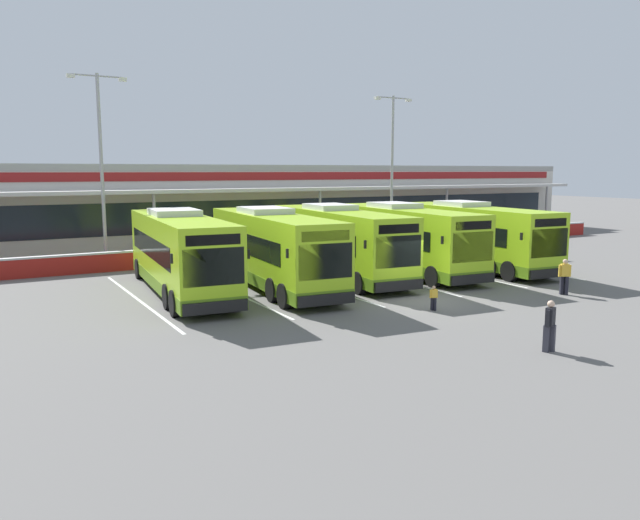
{
  "coord_description": "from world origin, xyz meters",
  "views": [
    {
      "loc": [
        -16.56,
        -20.39,
        5.55
      ],
      "look_at": [
        -3.15,
        3.0,
        1.6
      ],
      "focal_mm": 34.27,
      "sensor_mm": 36.0,
      "label": 1
    }
  ],
  "objects_px": {
    "coach_bus_left_centre": "(272,250)",
    "pedestrian_child": "(434,297)",
    "coach_bus_rightmost": "(471,236)",
    "lamp_post_west": "(101,158)",
    "coach_bus_centre": "(338,243)",
    "pedestrian_in_dark_coat": "(565,276)",
    "coach_bus_right_centre": "(403,239)",
    "pedestrian_near_bin": "(550,324)",
    "coach_bus_leftmost": "(180,254)",
    "lamp_post_centre": "(392,161)"
  },
  "relations": [
    {
      "from": "coach_bus_left_centre",
      "to": "lamp_post_centre",
      "type": "height_order",
      "value": "lamp_post_centre"
    },
    {
      "from": "pedestrian_in_dark_coat",
      "to": "lamp_post_west",
      "type": "bearing_deg",
      "value": 130.54
    },
    {
      "from": "pedestrian_near_bin",
      "to": "lamp_post_west",
      "type": "height_order",
      "value": "lamp_post_west"
    },
    {
      "from": "pedestrian_child",
      "to": "coach_bus_centre",
      "type": "bearing_deg",
      "value": 84.67
    },
    {
      "from": "coach_bus_leftmost",
      "to": "coach_bus_centre",
      "type": "distance_m",
      "value": 8.5
    },
    {
      "from": "pedestrian_in_dark_coat",
      "to": "coach_bus_leftmost",
      "type": "bearing_deg",
      "value": 148.51
    },
    {
      "from": "lamp_post_west",
      "to": "coach_bus_right_centre",
      "type": "bearing_deg",
      "value": -36.33
    },
    {
      "from": "coach_bus_centre",
      "to": "pedestrian_in_dark_coat",
      "type": "height_order",
      "value": "coach_bus_centre"
    },
    {
      "from": "coach_bus_leftmost",
      "to": "coach_bus_left_centre",
      "type": "height_order",
      "value": "same"
    },
    {
      "from": "coach_bus_left_centre",
      "to": "coach_bus_centre",
      "type": "bearing_deg",
      "value": 12.4
    },
    {
      "from": "pedestrian_in_dark_coat",
      "to": "pedestrian_near_bin",
      "type": "xyz_separation_m",
      "value": [
        -7.8,
        -5.68,
        0.0
      ]
    },
    {
      "from": "pedestrian_child",
      "to": "coach_bus_rightmost",
      "type": "bearing_deg",
      "value": 39.68
    },
    {
      "from": "coach_bus_right_centre",
      "to": "pedestrian_child",
      "type": "bearing_deg",
      "value": -120.04
    },
    {
      "from": "coach_bus_rightmost",
      "to": "lamp_post_west",
      "type": "distance_m",
      "value": 21.79
    },
    {
      "from": "coach_bus_left_centre",
      "to": "lamp_post_west",
      "type": "relative_size",
      "value": 1.12
    },
    {
      "from": "lamp_post_west",
      "to": "pedestrian_near_bin",
      "type": "bearing_deg",
      "value": -71.06
    },
    {
      "from": "pedestrian_near_bin",
      "to": "lamp_post_west",
      "type": "bearing_deg",
      "value": 108.94
    },
    {
      "from": "pedestrian_in_dark_coat",
      "to": "pedestrian_near_bin",
      "type": "height_order",
      "value": "same"
    },
    {
      "from": "coach_bus_right_centre",
      "to": "lamp_post_west",
      "type": "xyz_separation_m",
      "value": [
        -13.92,
        10.24,
        4.5
      ]
    },
    {
      "from": "coach_bus_leftmost",
      "to": "coach_bus_right_centre",
      "type": "relative_size",
      "value": 1.0
    },
    {
      "from": "pedestrian_near_bin",
      "to": "lamp_post_west",
      "type": "distance_m",
      "value": 26.69
    },
    {
      "from": "coach_bus_centre",
      "to": "lamp_post_west",
      "type": "distance_m",
      "value": 14.69
    },
    {
      "from": "pedestrian_in_dark_coat",
      "to": "lamp_post_centre",
      "type": "bearing_deg",
      "value": 76.83
    },
    {
      "from": "coach_bus_leftmost",
      "to": "coach_bus_left_centre",
      "type": "xyz_separation_m",
      "value": [
        4.26,
        -0.85,
        0.0
      ]
    },
    {
      "from": "coach_bus_right_centre",
      "to": "lamp_post_centre",
      "type": "bearing_deg",
      "value": 56.52
    },
    {
      "from": "coach_bus_leftmost",
      "to": "pedestrian_near_bin",
      "type": "bearing_deg",
      "value": -64.46
    },
    {
      "from": "coach_bus_rightmost",
      "to": "lamp_post_centre",
      "type": "distance_m",
      "value": 12.18
    },
    {
      "from": "coach_bus_right_centre",
      "to": "pedestrian_child",
      "type": "distance_m",
      "value": 9.69
    },
    {
      "from": "coach_bus_rightmost",
      "to": "coach_bus_left_centre",
      "type": "bearing_deg",
      "value": 179.4
    },
    {
      "from": "coach_bus_leftmost",
      "to": "pedestrian_in_dark_coat",
      "type": "height_order",
      "value": "coach_bus_leftmost"
    },
    {
      "from": "coach_bus_centre",
      "to": "lamp_post_west",
      "type": "xyz_separation_m",
      "value": [
        -9.92,
        9.85,
        4.5
      ]
    },
    {
      "from": "coach_bus_left_centre",
      "to": "pedestrian_child",
      "type": "relative_size",
      "value": 12.27
    },
    {
      "from": "pedestrian_child",
      "to": "pedestrian_near_bin",
      "type": "relative_size",
      "value": 0.62
    },
    {
      "from": "pedestrian_in_dark_coat",
      "to": "pedestrian_child",
      "type": "xyz_separation_m",
      "value": [
        -7.18,
        0.49,
        -0.33
      ]
    },
    {
      "from": "coach_bus_left_centre",
      "to": "coach_bus_rightmost",
      "type": "bearing_deg",
      "value": -0.6
    },
    {
      "from": "coach_bus_right_centre",
      "to": "pedestrian_in_dark_coat",
      "type": "height_order",
      "value": "coach_bus_right_centre"
    },
    {
      "from": "pedestrian_in_dark_coat",
      "to": "pedestrian_child",
      "type": "bearing_deg",
      "value": 176.11
    },
    {
      "from": "coach_bus_left_centre",
      "to": "lamp_post_centre",
      "type": "distance_m",
      "value": 19.16
    },
    {
      "from": "coach_bus_centre",
      "to": "lamp_post_west",
      "type": "height_order",
      "value": "lamp_post_west"
    },
    {
      "from": "pedestrian_near_bin",
      "to": "coach_bus_leftmost",
      "type": "bearing_deg",
      "value": 115.54
    },
    {
      "from": "coach_bus_leftmost",
      "to": "coach_bus_left_centre",
      "type": "relative_size",
      "value": 1.0
    },
    {
      "from": "coach_bus_rightmost",
      "to": "pedestrian_near_bin",
      "type": "distance_m",
      "value": 16.97
    },
    {
      "from": "pedestrian_in_dark_coat",
      "to": "lamp_post_west",
      "type": "xyz_separation_m",
      "value": [
        -16.29,
        19.05,
        5.42
      ]
    },
    {
      "from": "pedestrian_near_bin",
      "to": "coach_bus_centre",
      "type": "bearing_deg",
      "value": 84.5
    },
    {
      "from": "lamp_post_centre",
      "to": "coach_bus_leftmost",
      "type": "bearing_deg",
      "value": -152.52
    },
    {
      "from": "coach_bus_centre",
      "to": "pedestrian_near_bin",
      "type": "bearing_deg",
      "value": -95.5
    },
    {
      "from": "coach_bus_left_centre",
      "to": "pedestrian_in_dark_coat",
      "type": "height_order",
      "value": "coach_bus_left_centre"
    },
    {
      "from": "coach_bus_right_centre",
      "to": "coach_bus_rightmost",
      "type": "distance_m",
      "value": 4.45
    },
    {
      "from": "coach_bus_left_centre",
      "to": "pedestrian_child",
      "type": "xyz_separation_m",
      "value": [
        3.42,
        -7.77,
        -1.24
      ]
    },
    {
      "from": "coach_bus_left_centre",
      "to": "coach_bus_right_centre",
      "type": "relative_size",
      "value": 1.0
    }
  ]
}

